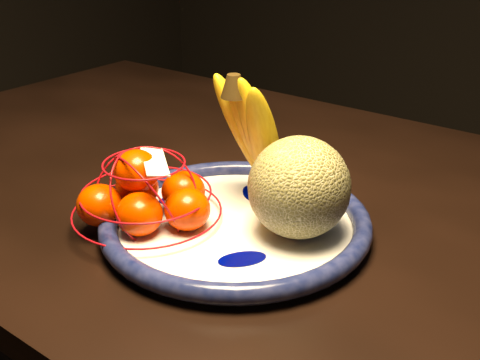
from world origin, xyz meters
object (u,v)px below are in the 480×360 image
Objects in this scene: banana_bunch at (256,131)px; fruit_bowl at (235,222)px; cantaloupe at (299,187)px; mandarin_bag at (147,196)px; dining_table at (236,221)px.

fruit_bowl is at bearing -56.72° from banana_bunch.
mandarin_bag is at bearing -155.20° from cantaloupe.
cantaloupe is at bearing 24.80° from mandarin_bag.
banana_bunch reaches higher than cantaloupe.
dining_table is at bearing 89.63° from mandarin_bag.
fruit_bowl is at bearing 30.58° from mandarin_bag.
dining_table is at bearing 147.50° from cantaloupe.
dining_table is 0.21m from banana_bunch.
banana_bunch is 0.17m from mandarin_bag.
mandarin_bag is (-0.08, -0.13, -0.07)m from banana_bunch.
banana_bunch reaches higher than mandarin_bag.
banana_bunch is 0.78× the size of mandarin_bag.
cantaloupe reaches higher than dining_table.
dining_table is 0.23m from mandarin_bag.
banana_bunch is (0.08, -0.06, 0.19)m from dining_table.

